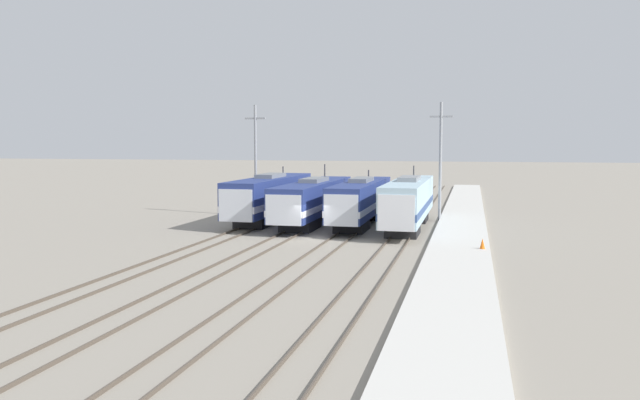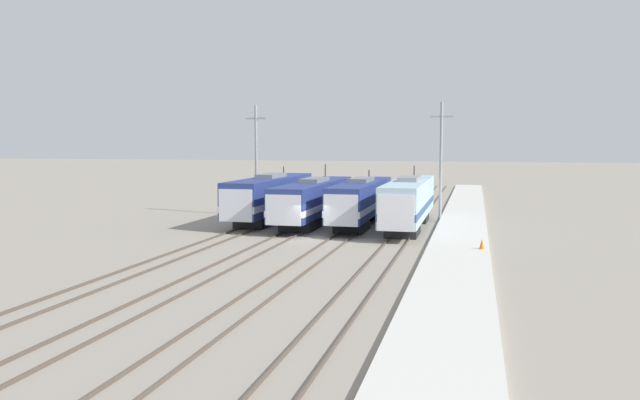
{
  "view_description": "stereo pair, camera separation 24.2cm",
  "coord_description": "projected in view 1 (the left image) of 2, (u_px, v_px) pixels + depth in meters",
  "views": [
    {
      "loc": [
        11.48,
        -44.14,
        7.09
      ],
      "look_at": [
        -0.16,
        3.46,
        2.6
      ],
      "focal_mm": 35.0,
      "sensor_mm": 36.0,
      "label": 1
    },
    {
      "loc": [
        11.72,
        -44.08,
        7.09
      ],
      "look_at": [
        -0.16,
        3.46,
        2.6
      ],
      "focal_mm": 35.0,
      "sensor_mm": 36.0,
      "label": 2
    }
  ],
  "objects": [
    {
      "name": "platform",
      "position": [
        459.0,
        243.0,
        43.51
      ],
      "size": [
        4.0,
        120.0,
        0.29
      ],
      "color": "beige",
      "rests_on": "ground_plane"
    },
    {
      "name": "ground_plane",
      "position": [
        311.0,
        239.0,
        46.06
      ],
      "size": [
        400.0,
        400.0,
        0.0
      ],
      "primitive_type": "plane",
      "color": "gray"
    },
    {
      "name": "locomotive_center_right",
      "position": [
        360.0,
        201.0,
        53.86
      ],
      "size": [
        2.85,
        17.47,
        4.59
      ],
      "color": "black",
      "rests_on": "ground_plane"
    },
    {
      "name": "rail_pair_far_right",
      "position": [
        397.0,
        241.0,
        44.54
      ],
      "size": [
        1.51,
        120.0,
        0.15
      ],
      "color": "#4C4238",
      "rests_on": "ground_plane"
    },
    {
      "name": "rail_pair_center_right",
      "position": [
        339.0,
        239.0,
        45.55
      ],
      "size": [
        1.51,
        120.0,
        0.15
      ],
      "color": "#4C4238",
      "rests_on": "ground_plane"
    },
    {
      "name": "catenary_tower_right",
      "position": [
        440.0,
        159.0,
        55.99
      ],
      "size": [
        2.04,
        0.26,
        10.73
      ],
      "color": "gray",
      "rests_on": "ground_plane"
    },
    {
      "name": "rail_pair_center_left",
      "position": [
        283.0,
        237.0,
        46.56
      ],
      "size": [
        1.51,
        120.0,
        0.15
      ],
      "color": "#4C4238",
      "rests_on": "ground_plane"
    },
    {
      "name": "rail_pair_far_left",
      "position": [
        230.0,
        235.0,
        47.56
      ],
      "size": [
        1.51,
        120.0,
        0.15
      ],
      "color": "#4C4238",
      "rests_on": "ground_plane"
    },
    {
      "name": "locomotive_far_right",
      "position": [
        408.0,
        202.0,
        51.53
      ],
      "size": [
        2.87,
        18.17,
        5.07
      ],
      "color": "#232326",
      "rests_on": "ground_plane"
    },
    {
      "name": "catenary_tower_left",
      "position": [
        256.0,
        158.0,
        60.14
      ],
      "size": [
        2.04,
        0.26,
        10.73
      ],
      "color": "gray",
      "rests_on": "ground_plane"
    },
    {
      "name": "locomotive_far_left",
      "position": [
        269.0,
        197.0,
        56.49
      ],
      "size": [
        3.05,
        17.61,
        4.82
      ],
      "color": "black",
      "rests_on": "ground_plane"
    },
    {
      "name": "traffic_cone",
      "position": [
        482.0,
        244.0,
        40.12
      ],
      "size": [
        0.34,
        0.34,
        0.67
      ],
      "color": "orange",
      "rests_on": "platform"
    },
    {
      "name": "locomotive_center_left",
      "position": [
        313.0,
        200.0,
        54.93
      ],
      "size": [
        3.04,
        18.74,
        5.08
      ],
      "color": "black",
      "rests_on": "ground_plane"
    }
  ]
}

